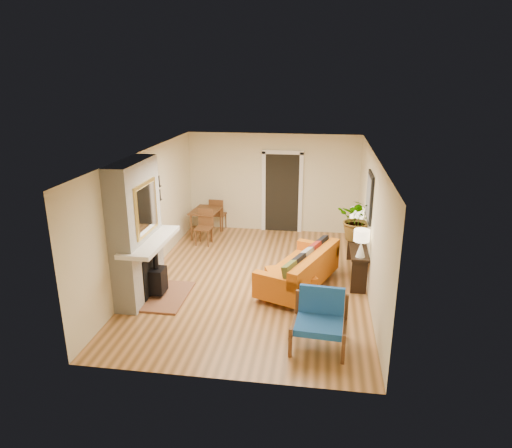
# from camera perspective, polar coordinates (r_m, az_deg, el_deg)

# --- Properties ---
(room_shell) EXTENTS (6.50, 6.50, 6.50)m
(room_shell) POSITION_cam_1_polar(r_m,az_deg,el_deg) (11.47, 4.79, 4.05)
(room_shell) COLOR #BF8149
(room_shell) RESTS_ON ground
(fireplace) EXTENTS (1.09, 1.68, 2.60)m
(fireplace) POSITION_cam_1_polar(r_m,az_deg,el_deg) (8.62, -14.49, -1.28)
(fireplace) COLOR white
(fireplace) RESTS_ON ground
(sofa) EXTENTS (1.62, 2.30, 0.83)m
(sofa) POSITION_cam_1_polar(r_m,az_deg,el_deg) (9.06, 5.81, -5.76)
(sofa) COLOR silver
(sofa) RESTS_ON ground
(ottoman) EXTENTS (1.07, 1.07, 0.42)m
(ottoman) POSITION_cam_1_polar(r_m,az_deg,el_deg) (8.89, 4.32, -7.08)
(ottoman) COLOR silver
(ottoman) RESTS_ON ground
(blue_chair) EXTENTS (0.89, 0.88, 0.87)m
(blue_chair) POSITION_cam_1_polar(r_m,az_deg,el_deg) (7.26, 8.02, -11.34)
(blue_chair) COLOR brown
(blue_chair) RESTS_ON ground
(dining_table) EXTENTS (0.76, 1.64, 0.87)m
(dining_table) POSITION_cam_1_polar(r_m,az_deg,el_deg) (11.84, -5.95, 1.12)
(dining_table) COLOR brown
(dining_table) RESTS_ON ground
(console_table) EXTENTS (0.34, 1.85, 0.72)m
(console_table) POSITION_cam_1_polar(r_m,az_deg,el_deg) (9.68, 12.54, -3.16)
(console_table) COLOR black
(console_table) RESTS_ON ground
(lamp_near) EXTENTS (0.30, 0.30, 0.54)m
(lamp_near) POSITION_cam_1_polar(r_m,az_deg,el_deg) (8.82, 13.04, -1.96)
(lamp_near) COLOR white
(lamp_near) RESTS_ON console_table
(lamp_far) EXTENTS (0.30, 0.30, 0.54)m
(lamp_far) POSITION_cam_1_polar(r_m,az_deg,el_deg) (10.20, 12.48, 0.83)
(lamp_far) COLOR white
(lamp_far) RESTS_ON console_table
(houseplant) EXTENTS (0.94, 0.86, 0.91)m
(houseplant) POSITION_cam_1_polar(r_m,az_deg,el_deg) (9.67, 12.65, 0.62)
(houseplant) COLOR #1E5919
(houseplant) RESTS_ON console_table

